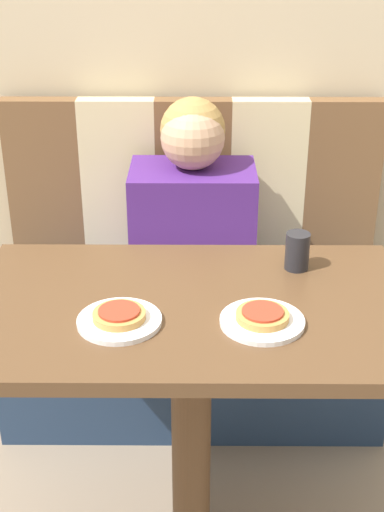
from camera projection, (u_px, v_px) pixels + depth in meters
The scene contains 10 objects.
wall_back at pixel (193, 1), 2.20m from camera, with size 7.00×0.05×2.60m.
booth_seat at pixel (193, 349), 2.42m from camera, with size 1.23×0.48×0.43m.
booth_backrest at pixel (193, 187), 2.38m from camera, with size 1.23×0.06×0.59m.
dining_table at pixel (191, 343), 1.68m from camera, with size 1.02×0.61×0.75m.
person at pixel (193, 210), 2.19m from camera, with size 0.38×0.25×0.64m.
plate_left at pixel (119, 321), 1.55m from camera, with size 0.19×0.19×0.01m.
plate_right at pixel (262, 321), 1.55m from camera, with size 0.19×0.19×0.01m.
pizza_left at pixel (119, 315), 1.54m from camera, with size 0.12×0.12×0.02m.
pizza_right at pixel (262, 315), 1.54m from camera, with size 0.12×0.12×0.02m.
drinking_cup at pixel (297, 251), 1.76m from camera, with size 0.06×0.06×0.10m.
Camera 1 is at (0.01, -1.41, 1.58)m, focal length 50.00 mm.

